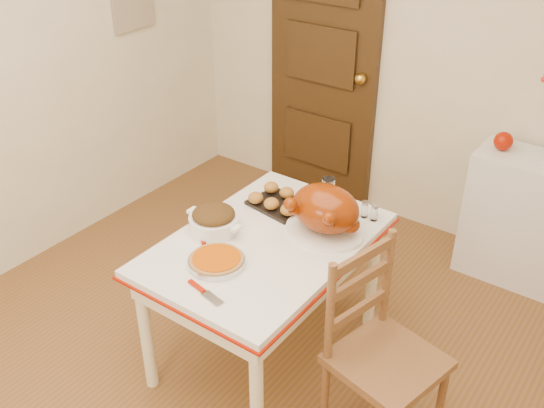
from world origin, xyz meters
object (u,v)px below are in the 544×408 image
Objects in this scene: turkey_platter at (325,211)px; kitchen_table at (266,299)px; sideboard at (536,223)px; chair_oak at (388,358)px; pumpkin_pie at (216,260)px.

kitchen_table is at bearing -132.81° from turkey_platter.
turkey_platter is (0.19, 0.22, 0.49)m from kitchen_table.
kitchen_table is 3.01× the size of turkey_platter.
turkey_platter reaches higher than kitchen_table.
sideboard is 2.03× the size of turkey_platter.
chair_oak is at bearing -9.65° from kitchen_table.
chair_oak is 3.70× the size of pumpkin_pie.
turkey_platter is 1.54× the size of pumpkin_pie.
turkey_platter is (-0.73, -1.25, 0.44)m from sideboard.
chair_oak is 2.40× the size of turkey_platter.
sideboard is at bearing 57.82° from kitchen_table.
pumpkin_pie is at bearing -119.34° from sideboard.
turkey_platter is at bearing -120.33° from sideboard.
chair_oak reaches higher than pumpkin_pie.
turkey_platter is (-0.54, 0.34, 0.37)m from chair_oak.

